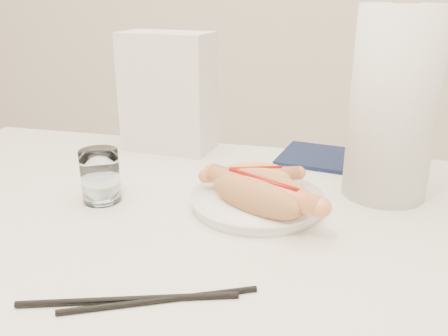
% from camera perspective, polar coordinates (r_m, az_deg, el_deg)
% --- Properties ---
extents(table, '(1.20, 0.80, 0.75)m').
position_cam_1_polar(table, '(0.76, -5.52, -10.57)').
color(table, silver).
rests_on(table, ground).
extents(plate, '(0.22, 0.22, 0.02)m').
position_cam_1_polar(plate, '(0.78, 3.95, -4.07)').
color(plate, white).
rests_on(plate, table).
extents(hotdog_left, '(0.15, 0.10, 0.04)m').
position_cam_1_polar(hotdog_left, '(0.79, 3.38, -1.21)').
color(hotdog_left, '#E1A65A').
rests_on(hotdog_left, plate).
extents(hotdog_right, '(0.19, 0.14, 0.05)m').
position_cam_1_polar(hotdog_right, '(0.72, 4.54, -3.06)').
color(hotdog_right, '#BC7D49').
rests_on(hotdog_right, plate).
extents(water_glass, '(0.06, 0.06, 0.09)m').
position_cam_1_polar(water_glass, '(0.81, -14.48, -0.91)').
color(water_glass, white).
rests_on(water_glass, table).
extents(chopstick_near, '(0.24, 0.09, 0.01)m').
position_cam_1_polar(chopstick_near, '(0.57, -11.26, -15.06)').
color(chopstick_near, black).
rests_on(chopstick_near, table).
extents(chopstick_far, '(0.21, 0.10, 0.01)m').
position_cam_1_polar(chopstick_far, '(0.56, -7.63, -15.30)').
color(chopstick_far, black).
rests_on(chopstick_far, table).
extents(napkin_box, '(0.20, 0.12, 0.25)m').
position_cam_1_polar(napkin_box, '(1.04, -6.65, 8.91)').
color(napkin_box, silver).
rests_on(napkin_box, table).
extents(navy_napkin, '(0.17, 0.17, 0.01)m').
position_cam_1_polar(navy_napkin, '(1.01, 11.15, 1.31)').
color(navy_napkin, '#111936').
rests_on(navy_napkin, table).
extents(paper_towel_roll, '(0.15, 0.15, 0.31)m').
position_cam_1_polar(paper_towel_roll, '(0.82, 19.47, 7.06)').
color(paper_towel_roll, silver).
rests_on(paper_towel_roll, table).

